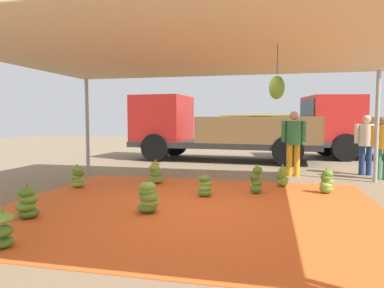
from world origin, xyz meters
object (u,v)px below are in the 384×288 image
banana_bunch_7 (282,177)px  worker_1 (383,143)px  banana_bunch_3 (148,198)px  banana_bunch_2 (78,177)px  worker_0 (366,140)px  cargo_truck_main (215,128)px  banana_bunch_1 (256,181)px  banana_bunch_4 (4,232)px  banana_bunch_5 (156,171)px  worker_2 (294,138)px  banana_bunch_8 (156,175)px  banana_bunch_0 (27,204)px  banana_bunch_9 (205,186)px  banana_bunch_6 (327,182)px

banana_bunch_7 → worker_1: (2.47, 1.50, 0.71)m
banana_bunch_3 → worker_1: worker_1 is taller
banana_bunch_2 → worker_0: size_ratio=0.31×
cargo_truck_main → worker_0: size_ratio=4.24×
banana_bunch_1 → banana_bunch_4: bearing=-126.4°
banana_bunch_5 → worker_2: worker_2 is taller
banana_bunch_8 → worker_1: (5.36, 1.81, 0.71)m
banana_bunch_7 → banana_bunch_4: bearing=-125.6°
worker_0 → worker_1: bearing=-72.0°
banana_bunch_0 → worker_1: size_ratio=0.33×
banana_bunch_4 → banana_bunch_5: (0.23, 4.84, 0.01)m
banana_bunch_4 → banana_bunch_9: (1.78, 3.22, -0.00)m
banana_bunch_7 → worker_0: bearing=44.3°
banana_bunch_1 → banana_bunch_2: bearing=-176.3°
banana_bunch_0 → banana_bunch_3: (1.68, 0.71, 0.01)m
worker_1 → banana_bunch_4: bearing=-133.3°
banana_bunch_7 → worker_2: worker_2 is taller
banana_bunch_9 → cargo_truck_main: bearing=97.3°
banana_bunch_2 → worker_2: worker_2 is taller
banana_bunch_4 → worker_1: (5.76, 6.11, 0.72)m
banana_bunch_6 → banana_bunch_8: 3.75m
banana_bunch_9 → banana_bunch_5: bearing=133.7°
worker_1 → banana_bunch_7: bearing=-148.7°
worker_0 → banana_bunch_4: bearing=-129.2°
banana_bunch_5 → worker_0: size_ratio=0.31×
banana_bunch_0 → banana_bunch_4: 1.27m
banana_bunch_1 → banana_bunch_3: 2.50m
banana_bunch_5 → banana_bunch_8: (0.18, -0.54, 0.00)m
banana_bunch_3 → banana_bunch_5: bearing=106.4°
banana_bunch_3 → banana_bunch_4: size_ratio=1.13×
banana_bunch_0 → worker_0: 8.36m
banana_bunch_6 → banana_bunch_9: bearing=-161.1°
banana_bunch_4 → banana_bunch_5: bearing=87.3°
banana_bunch_0 → banana_bunch_9: (2.35, 2.08, -0.03)m
banana_bunch_8 → worker_0: (5.13, 2.50, 0.73)m
banana_bunch_5 → banana_bunch_8: banana_bunch_5 is taller
banana_bunch_3 → worker_0: bearing=48.2°
banana_bunch_7 → banana_bunch_1: bearing=-121.9°
banana_bunch_2 → banana_bunch_6: size_ratio=0.98×
banana_bunch_9 → banana_bunch_2: bearing=174.9°
banana_bunch_4 → banana_bunch_5: 4.85m
banana_bunch_0 → banana_bunch_8: bearing=72.8°
banana_bunch_6 → worker_2: size_ratio=0.30×
banana_bunch_2 → banana_bunch_7: (4.43, 1.13, -0.01)m
banana_bunch_1 → worker_2: (0.87, 2.45, 0.74)m
worker_2 → worker_0: bearing=17.7°
banana_bunch_4 → worker_2: (3.62, 6.18, 0.80)m
banana_bunch_5 → banana_bunch_6: banana_bunch_6 is taller
banana_bunch_4 → banana_bunch_6: 5.78m
banana_bunch_4 → banana_bunch_7: banana_bunch_7 is taller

